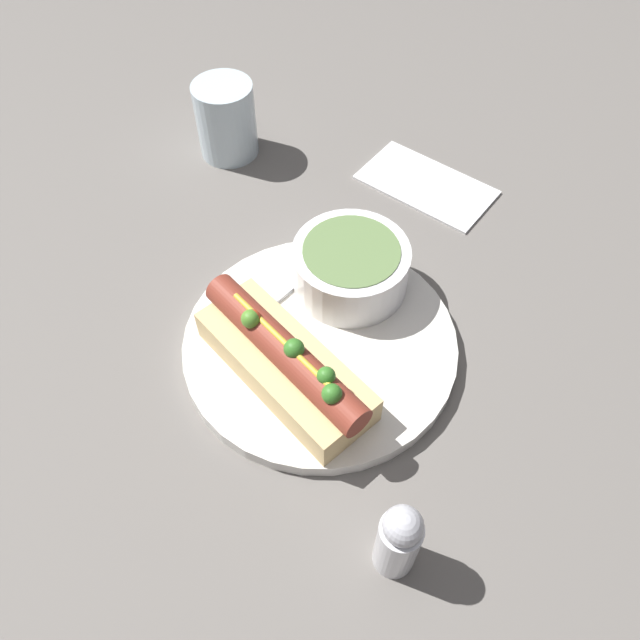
% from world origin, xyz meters
% --- Properties ---
extents(ground_plane, '(4.00, 4.00, 0.00)m').
position_xyz_m(ground_plane, '(0.00, 0.00, 0.00)').
color(ground_plane, slate).
extents(dinner_plate, '(0.25, 0.25, 0.01)m').
position_xyz_m(dinner_plate, '(0.00, 0.00, 0.01)').
color(dinner_plate, white).
rests_on(dinner_plate, ground_plane).
extents(hot_dog, '(0.18, 0.10, 0.06)m').
position_xyz_m(hot_dog, '(0.02, -0.04, 0.04)').
color(hot_dog, '#E5C17F').
rests_on(hot_dog, dinner_plate).
extents(soup_bowl, '(0.11, 0.11, 0.05)m').
position_xyz_m(soup_bowl, '(-0.05, 0.06, 0.04)').
color(soup_bowl, white).
rests_on(soup_bowl, dinner_plate).
extents(spoon, '(0.07, 0.16, 0.01)m').
position_xyz_m(spoon, '(-0.08, 0.04, 0.02)').
color(spoon, '#B7B7BC').
rests_on(spoon, dinner_plate).
extents(drinking_glass, '(0.07, 0.07, 0.09)m').
position_xyz_m(drinking_glass, '(-0.30, 0.03, 0.04)').
color(drinking_glass, silver).
rests_on(drinking_glass, ground_plane).
extents(napkin, '(0.17, 0.14, 0.01)m').
position_xyz_m(napkin, '(-0.14, 0.21, 0.00)').
color(napkin, white).
rests_on(napkin, ground_plane).
extents(salt_shaker, '(0.03, 0.03, 0.09)m').
position_xyz_m(salt_shaker, '(0.19, -0.04, 0.04)').
color(salt_shaker, silver).
rests_on(salt_shaker, ground_plane).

